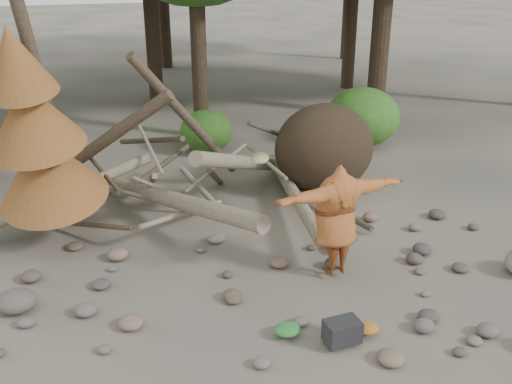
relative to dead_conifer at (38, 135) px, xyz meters
name	(u,v)px	position (x,y,z in m)	size (l,w,h in m)	color
ground	(282,319)	(3.12, -3.37, -2.11)	(120.00, 120.00, 0.00)	#514C44
deadfall_pile	(300,154)	(5.13, 0.87, -1.16)	(8.55, 5.24, 3.30)	#332619
dead_conifer	(38,135)	(0.00, 0.00, 0.00)	(2.06, 2.16, 4.35)	#4C3F30
bush_mid	(206,131)	(3.92, 4.43, -1.55)	(1.40, 1.40, 1.12)	#30631C
bush_right	(363,117)	(8.12, 3.63, -1.31)	(2.00, 2.00, 1.60)	#3B7624
frisbee_thrower	(336,220)	(4.36, -2.49, -1.10)	(2.51, 0.94, 2.05)	#A05424
backpack	(342,335)	(3.68, -4.17, -1.95)	(0.47, 0.32, 0.32)	black
cloth_green	(287,332)	(3.04, -3.78, -2.04)	(0.39, 0.32, 0.14)	#2C6E30
cloth_orange	(368,331)	(4.12, -4.09, -2.05)	(0.33, 0.27, 0.12)	#A7661C
boulder_mid_left	(16,301)	(-0.53, -1.94, -1.94)	(0.58, 0.52, 0.35)	#59514B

